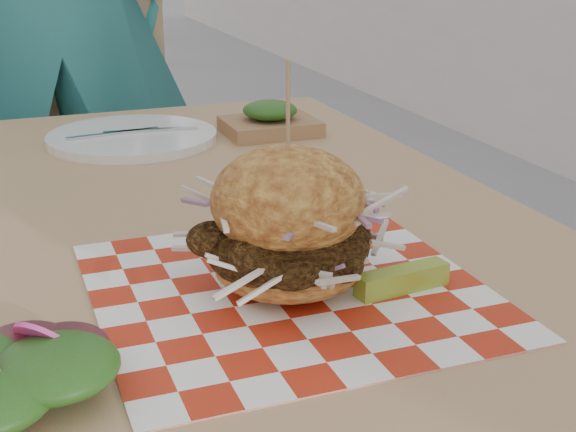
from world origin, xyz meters
name	(u,v)px	position (x,y,z in m)	size (l,w,h in m)	color
patio_table	(191,275)	(-0.19, -0.14, 0.67)	(0.80, 1.20, 0.75)	tan
patio_chair	(86,163)	(-0.21, 0.83, 0.55)	(0.48, 0.49, 0.95)	tan
paper_liner	(288,289)	(-0.15, -0.38, 0.75)	(0.36, 0.36, 0.00)	red
sandwich	(288,229)	(-0.15, -0.38, 0.81)	(0.19, 0.19, 0.22)	gold
pickle_spear	(402,279)	(-0.06, -0.42, 0.76)	(0.10, 0.02, 0.02)	#8BAF32
side_salad	(25,378)	(-0.40, -0.48, 0.76)	(0.14, 0.14, 0.05)	#3F1419
place_setting	(132,137)	(-0.19, 0.23, 0.76)	(0.27, 0.27, 0.02)	white
kraft_tray	(270,120)	(0.03, 0.20, 0.77)	(0.15, 0.12, 0.06)	#9A6E46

